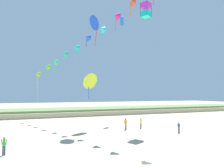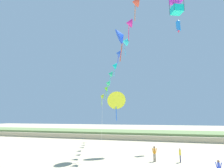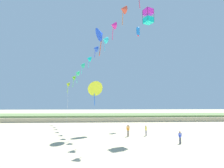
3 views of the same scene
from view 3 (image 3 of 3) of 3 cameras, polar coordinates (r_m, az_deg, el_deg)
The scene contains 9 objects.
dune_ridge at distance 53.03m, azimuth -4.00°, elevation -10.72°, with size 120.00×13.76×1.60m.
person_near_right at distance 27.25m, azimuth 5.26°, elevation -14.62°, with size 0.61×0.24×1.73m.
person_mid_center at distance 24.10m, azimuth 21.32°, elevation -15.67°, with size 0.53×0.20×1.50m.
person_far_left at distance 28.18m, azimuth 11.03°, elevation -14.42°, with size 0.22×0.56×1.59m.
kite_banner_string at distance 30.40m, azimuth -4.18°, elevation 13.00°, with size 16.84×29.84×21.06m.
large_kite_low_lead at distance 30.45m, azimuth -3.72°, elevation 15.89°, with size 2.19×2.68×4.98m.
large_kite_mid_trail at distance 30.33m, azimuth 11.74°, elevation 20.85°, with size 1.72×1.72×2.27m.
large_kite_high_solo at distance 40.53m, azimuth 8.50°, elevation 16.61°, with size 1.11×1.07×2.29m.
large_kite_outer_drift at distance 28.97m, azimuth -5.73°, elevation -1.25°, with size 2.99×2.56×4.22m.
Camera 3 is at (0.82, -13.41, 5.02)m, focal length 28.00 mm.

